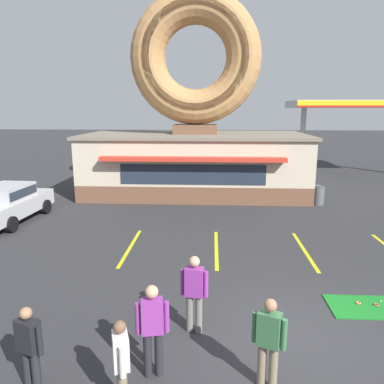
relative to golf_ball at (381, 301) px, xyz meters
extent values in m
plane|color=#2D2D30|center=(-2.38, -1.53, -0.05)|extent=(160.00, 160.00, 0.00)
cube|color=brown|center=(-5.18, 12.47, 0.40)|extent=(12.00, 6.00, 0.90)
cube|color=beige|center=(-5.18, 12.47, 2.00)|extent=(12.00, 6.00, 2.30)
cube|color=slate|center=(-5.18, 12.47, 3.23)|extent=(12.30, 6.30, 0.16)
cube|color=red|center=(-5.18, 9.17, 2.30)|extent=(9.00, 0.60, 0.20)
cube|color=#232D3D|center=(-5.18, 9.46, 1.50)|extent=(7.20, 0.03, 1.00)
cube|color=brown|center=(-5.18, 12.47, 3.56)|extent=(2.40, 1.80, 0.50)
torus|color=#B27F4C|center=(-5.18, 12.47, 7.36)|extent=(7.10, 1.90, 7.10)
torus|color=#936038|center=(-5.18, 12.04, 7.36)|extent=(6.25, 1.05, 6.24)
torus|color=#D17F47|center=(-0.59, -0.11, 0.00)|extent=(0.13, 0.13, 0.04)
torus|color=brown|center=(-0.18, -0.18, 0.00)|extent=(0.13, 0.13, 0.04)
sphere|color=white|center=(0.00, 0.00, 0.00)|extent=(0.04, 0.04, 0.04)
cube|color=#B2B5BA|center=(-12.80, 6.24, 0.61)|extent=(2.02, 4.50, 0.68)
cube|color=#B2B5BA|center=(-12.81, 6.10, 1.25)|extent=(1.68, 2.19, 0.60)
cube|color=#232D3D|center=(-12.81, 6.10, 1.27)|extent=(1.70, 2.11, 0.36)
cube|color=silver|center=(-12.67, 8.47, 0.37)|extent=(1.67, 0.20, 0.24)
cylinder|color=black|center=(-13.60, 7.66, 0.27)|extent=(0.26, 0.65, 0.64)
cylinder|color=black|center=(-11.84, 7.55, 0.27)|extent=(0.26, 0.65, 0.64)
cylinder|color=black|center=(-12.01, 4.83, 0.27)|extent=(0.26, 0.65, 0.64)
cylinder|color=slate|center=(-4.67, -1.44, 0.37)|extent=(0.15, 0.15, 0.85)
cylinder|color=slate|center=(-4.47, -1.47, 0.37)|extent=(0.15, 0.15, 0.85)
cube|color=#8C3393|center=(-4.57, -1.45, 1.11)|extent=(0.41, 0.30, 0.62)
cylinder|color=#8C3393|center=(-4.82, -1.41, 1.08)|extent=(0.10, 0.10, 0.57)
cylinder|color=#8C3393|center=(-4.33, -1.49, 1.08)|extent=(0.10, 0.10, 0.57)
sphere|color=tan|center=(-4.57, -1.45, 1.57)|extent=(0.23, 0.23, 0.23)
cylinder|color=#232328|center=(-5.14, -2.84, 0.38)|extent=(0.15, 0.15, 0.86)
cylinder|color=#232328|center=(-5.34, -2.87, 0.38)|extent=(0.15, 0.15, 0.86)
cube|color=#8C3393|center=(-5.24, -2.86, 1.13)|extent=(0.42, 0.30, 0.63)
cylinder|color=#8C3393|center=(-4.99, -2.81, 1.10)|extent=(0.10, 0.10, 0.58)
cylinder|color=#8C3393|center=(-5.49, -2.90, 1.10)|extent=(0.10, 0.10, 0.58)
sphere|color=tan|center=(-5.24, -2.86, 1.59)|extent=(0.23, 0.23, 0.23)
cylinder|color=#7F7056|center=(-5.65, -3.53, 0.33)|extent=(0.15, 0.15, 0.76)
cube|color=silver|center=(-5.62, -3.63, 0.98)|extent=(0.35, 0.44, 0.55)
cylinder|color=silver|center=(-5.54, -3.86, 0.96)|extent=(0.10, 0.10, 0.51)
cylinder|color=silver|center=(-5.70, -3.39, 0.96)|extent=(0.10, 0.10, 0.51)
sphere|color=brown|center=(-5.62, -3.63, 1.39)|extent=(0.20, 0.20, 0.20)
cylinder|color=#7F7056|center=(-3.15, -3.09, 0.36)|extent=(0.15, 0.15, 0.82)
cylinder|color=#7F7056|center=(-3.33, -3.01, 0.36)|extent=(0.15, 0.15, 0.82)
cube|color=#386B42|center=(-3.24, -3.05, 1.06)|extent=(0.45, 0.38, 0.60)
cylinder|color=#386B42|center=(-3.01, -3.15, 1.03)|extent=(0.10, 0.10, 0.55)
cylinder|color=#386B42|center=(-3.47, -2.94, 1.03)|extent=(0.10, 0.10, 0.55)
sphere|color=#9E7051|center=(-3.24, -3.05, 1.50)|extent=(0.22, 0.22, 0.22)
cylinder|color=#232328|center=(-7.34, -3.28, 0.33)|extent=(0.15, 0.15, 0.76)
cylinder|color=#232328|center=(-7.16, -3.36, 0.33)|extent=(0.15, 0.15, 0.76)
cube|color=black|center=(-7.25, -3.32, 0.98)|extent=(0.44, 0.36, 0.55)
cylinder|color=black|center=(-7.48, -3.23, 0.96)|extent=(0.10, 0.10, 0.51)
cylinder|color=black|center=(-7.02, -3.41, 0.96)|extent=(0.10, 0.10, 0.51)
sphere|color=#9E7051|center=(-7.25, -3.32, 1.39)|extent=(0.20, 0.20, 0.20)
cylinder|color=#51565B|center=(1.14, 9.93, 0.42)|extent=(0.56, 0.56, 0.95)
torus|color=#303437|center=(1.14, 9.93, 0.90)|extent=(0.57, 0.57, 0.05)
cylinder|color=silver|center=(2.44, 19.58, 2.35)|extent=(0.40, 0.40, 4.80)
cube|color=silver|center=(5.94, 19.58, 5.00)|extent=(9.00, 4.40, 0.50)
cube|color=yellow|center=(5.94, 17.36, 5.00)|extent=(9.00, 0.04, 0.44)
cube|color=red|center=(5.94, 17.34, 4.83)|extent=(9.00, 0.04, 0.12)
cube|color=yellow|center=(-7.04, 3.47, -0.05)|extent=(0.12, 3.60, 0.01)
cube|color=yellow|center=(-4.04, 3.47, -0.05)|extent=(0.12, 3.60, 0.01)
cube|color=yellow|center=(-1.04, 3.47, -0.05)|extent=(0.12, 3.60, 0.01)
camera|label=1|loc=(-4.23, -8.71, 4.66)|focal=35.00mm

